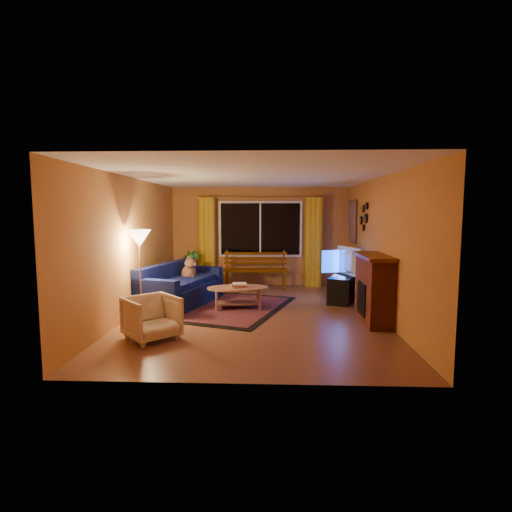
{
  "coord_description": "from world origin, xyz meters",
  "views": [
    {
      "loc": [
        0.3,
        -7.18,
        1.86
      ],
      "look_at": [
        0.0,
        0.3,
        1.05
      ],
      "focal_mm": 28.0,
      "sensor_mm": 36.0,
      "label": 1
    }
  ],
  "objects_px": {
    "sofa": "(182,285)",
    "tv_console": "(344,288)",
    "armchair": "(152,316)",
    "coffee_table": "(238,298)",
    "floor_lamp": "(140,274)",
    "bench": "(255,279)"
  },
  "relations": [
    {
      "from": "sofa",
      "to": "tv_console",
      "type": "xyz_separation_m",
      "value": [
        3.36,
        0.6,
        -0.15
      ]
    },
    {
      "from": "tv_console",
      "to": "sofa",
      "type": "bearing_deg",
      "value": -148.8
    },
    {
      "from": "sofa",
      "to": "armchair",
      "type": "xyz_separation_m",
      "value": [
        0.05,
        -2.19,
        -0.07
      ]
    },
    {
      "from": "coffee_table",
      "to": "floor_lamp",
      "type": "bearing_deg",
      "value": -154.64
    },
    {
      "from": "bench",
      "to": "tv_console",
      "type": "height_order",
      "value": "tv_console"
    },
    {
      "from": "bench",
      "to": "tv_console",
      "type": "bearing_deg",
      "value": -33.51
    },
    {
      "from": "sofa",
      "to": "coffee_table",
      "type": "bearing_deg",
      "value": 3.17
    },
    {
      "from": "bench",
      "to": "armchair",
      "type": "bearing_deg",
      "value": -111.08
    },
    {
      "from": "bench",
      "to": "floor_lamp",
      "type": "height_order",
      "value": "floor_lamp"
    },
    {
      "from": "armchair",
      "to": "tv_console",
      "type": "bearing_deg",
      "value": -2.85
    },
    {
      "from": "armchair",
      "to": "sofa",
      "type": "bearing_deg",
      "value": 48.35
    },
    {
      "from": "sofa",
      "to": "floor_lamp",
      "type": "bearing_deg",
      "value": -98.23
    },
    {
      "from": "floor_lamp",
      "to": "tv_console",
      "type": "xyz_separation_m",
      "value": [
        3.84,
        1.66,
        -0.52
      ]
    },
    {
      "from": "bench",
      "to": "armchair",
      "type": "xyz_separation_m",
      "value": [
        -1.36,
        -3.97,
        0.12
      ]
    },
    {
      "from": "coffee_table",
      "to": "tv_console",
      "type": "distance_m",
      "value": 2.37
    },
    {
      "from": "floor_lamp",
      "to": "coffee_table",
      "type": "bearing_deg",
      "value": 25.36
    },
    {
      "from": "sofa",
      "to": "coffee_table",
      "type": "height_order",
      "value": "sofa"
    },
    {
      "from": "bench",
      "to": "sofa",
      "type": "distance_m",
      "value": 2.29
    },
    {
      "from": "coffee_table",
      "to": "bench",
      "type": "bearing_deg",
      "value": 82.99
    },
    {
      "from": "bench",
      "to": "floor_lamp",
      "type": "xyz_separation_m",
      "value": [
        -1.9,
        -2.84,
        0.56
      ]
    },
    {
      "from": "floor_lamp",
      "to": "sofa",
      "type": "bearing_deg",
      "value": 65.35
    },
    {
      "from": "armchair",
      "to": "tv_console",
      "type": "relative_size",
      "value": 0.54
    }
  ]
}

